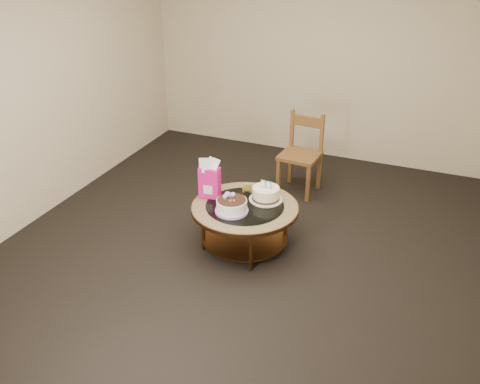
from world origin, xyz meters
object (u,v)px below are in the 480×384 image
at_px(decorated_cake, 232,206).
at_px(dining_chair, 301,153).
at_px(gift_bag, 210,178).
at_px(coffee_table, 245,213).
at_px(cream_cake, 266,194).

relative_size(decorated_cake, dining_chair, 0.33).
xyz_separation_m(decorated_cake, gift_bag, (-0.31, 0.20, 0.14)).
xyz_separation_m(coffee_table, gift_bag, (-0.38, 0.04, 0.27)).
height_order(coffee_table, cream_cake, cream_cake).
height_order(decorated_cake, cream_cake, cream_cake).
relative_size(coffee_table, dining_chair, 1.12).
bearing_deg(cream_cake, dining_chair, 96.33).
bearing_deg(cream_cake, gift_bag, -159.02).
relative_size(decorated_cake, gift_bag, 0.78).
bearing_deg(dining_chair, coffee_table, -91.24).
bearing_deg(decorated_cake, dining_chair, 82.34).
distance_m(gift_bag, dining_chair, 1.44).
relative_size(cream_cake, dining_chair, 0.35).
relative_size(cream_cake, gift_bag, 0.82).
distance_m(coffee_table, cream_cake, 0.27).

